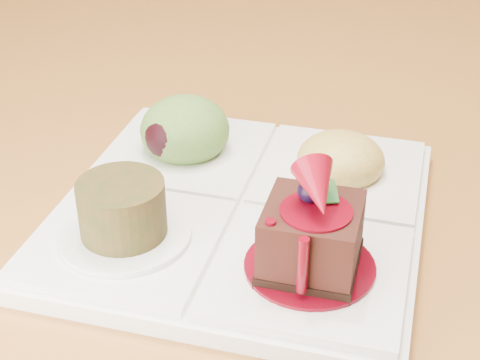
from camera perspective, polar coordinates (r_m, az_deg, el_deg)
The scene contains 2 objects.
dining_table at distance 1.14m, azimuth 17.41°, elevation 11.40°, with size 1.00×1.80×0.75m.
sampler_plate at distance 0.52m, azimuth -0.11°, elevation -1.18°, with size 0.33×0.33×0.10m.
Camera 1 is at (0.39, -1.00, 1.05)m, focal length 55.00 mm.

